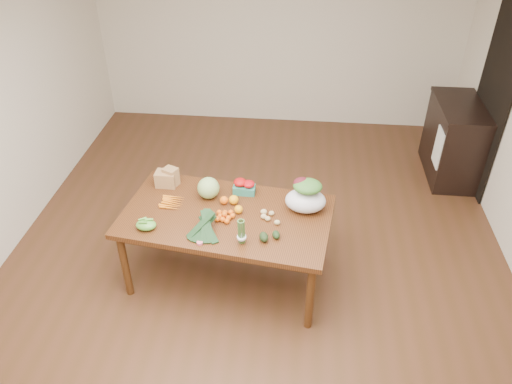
# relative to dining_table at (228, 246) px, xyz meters

# --- Properties ---
(floor) EXTENTS (6.00, 6.00, 0.00)m
(floor) POSITION_rel_dining_table_xyz_m (0.24, 0.33, -0.38)
(floor) COLOR #4E2D1A
(floor) RESTS_ON ground
(room_walls) EXTENTS (5.02, 6.02, 2.70)m
(room_walls) POSITION_rel_dining_table_xyz_m (0.24, 0.33, 0.97)
(room_walls) COLOR beige
(room_walls) RESTS_ON floor
(dining_table) EXTENTS (1.94, 1.24, 0.75)m
(dining_table) POSITION_rel_dining_table_xyz_m (0.00, 0.00, 0.00)
(dining_table) COLOR #552E13
(dining_table) RESTS_ON floor
(doorway_dark) EXTENTS (0.02, 1.00, 2.10)m
(doorway_dark) POSITION_rel_dining_table_xyz_m (2.72, 1.93, 0.68)
(doorway_dark) COLOR black
(doorway_dark) RESTS_ON floor
(cabinet) EXTENTS (0.52, 1.02, 0.94)m
(cabinet) POSITION_rel_dining_table_xyz_m (2.46, 2.07, 0.10)
(cabinet) COLOR black
(cabinet) RESTS_ON floor
(dish_towel) EXTENTS (0.02, 0.28, 0.45)m
(dish_towel) POSITION_rel_dining_table_xyz_m (2.20, 1.73, 0.18)
(dish_towel) COLOR white
(dish_towel) RESTS_ON cabinet
(paper_bag) EXTENTS (0.28, 0.24, 0.18)m
(paper_bag) POSITION_rel_dining_table_xyz_m (-0.63, 0.39, 0.46)
(paper_bag) COLOR #A37C49
(paper_bag) RESTS_ON dining_table
(cabbage) EXTENTS (0.20, 0.20, 0.20)m
(cabbage) POSITION_rel_dining_table_xyz_m (-0.20, 0.24, 0.48)
(cabbage) COLOR #8AB467
(cabbage) RESTS_ON dining_table
(strawberry_basket_a) EXTENTS (0.14, 0.14, 0.12)m
(strawberry_basket_a) POSITION_rel_dining_table_xyz_m (0.08, 0.35, 0.43)
(strawberry_basket_a) COLOR #AE0D0B
(strawberry_basket_a) RESTS_ON dining_table
(strawberry_basket_b) EXTENTS (0.13, 0.13, 0.11)m
(strawberry_basket_b) POSITION_rel_dining_table_xyz_m (0.16, 0.34, 0.43)
(strawberry_basket_b) COLOR #B90C16
(strawberry_basket_b) RESTS_ON dining_table
(orange_a) EXTENTS (0.08, 0.08, 0.08)m
(orange_a) POSITION_rel_dining_table_xyz_m (-0.04, 0.15, 0.41)
(orange_a) COLOR orange
(orange_a) RESTS_ON dining_table
(orange_b) EXTENTS (0.09, 0.09, 0.09)m
(orange_b) POSITION_rel_dining_table_xyz_m (0.04, 0.16, 0.42)
(orange_b) COLOR #FFA90F
(orange_b) RESTS_ON dining_table
(orange_c) EXTENTS (0.07, 0.07, 0.07)m
(orange_c) POSITION_rel_dining_table_xyz_m (0.11, 0.03, 0.41)
(orange_c) COLOR #FFA90F
(orange_c) RESTS_ON dining_table
(mandarin_cluster) EXTENTS (0.20, 0.20, 0.08)m
(mandarin_cluster) POSITION_rel_dining_table_xyz_m (-0.00, -0.06, 0.41)
(mandarin_cluster) COLOR #E8560E
(mandarin_cluster) RESTS_ON dining_table
(carrots) EXTENTS (0.25, 0.24, 0.03)m
(carrots) POSITION_rel_dining_table_xyz_m (-0.51, 0.11, 0.39)
(carrots) COLOR orange
(carrots) RESTS_ON dining_table
(snap_pea_bag) EXTENTS (0.18, 0.13, 0.08)m
(snap_pea_bag) POSITION_rel_dining_table_xyz_m (-0.64, -0.26, 0.41)
(snap_pea_bag) COLOR #5E9E35
(snap_pea_bag) RESTS_ON dining_table
(kale_bunch) EXTENTS (0.37, 0.44, 0.16)m
(kale_bunch) POSITION_rel_dining_table_xyz_m (-0.14, -0.31, 0.45)
(kale_bunch) COLOR black
(kale_bunch) RESTS_ON dining_table
(asparagus_bundle) EXTENTS (0.09, 0.13, 0.26)m
(asparagus_bundle) POSITION_rel_dining_table_xyz_m (0.18, -0.37, 0.50)
(asparagus_bundle) COLOR #517837
(asparagus_bundle) RESTS_ON dining_table
(potato_a) EXTENTS (0.05, 0.05, 0.04)m
(potato_a) POSITION_rel_dining_table_xyz_m (0.33, -0.03, 0.40)
(potato_a) COLOR tan
(potato_a) RESTS_ON dining_table
(potato_b) EXTENTS (0.05, 0.04, 0.04)m
(potato_b) POSITION_rel_dining_table_xyz_m (0.37, -0.05, 0.40)
(potato_b) COLOR tan
(potato_b) RESTS_ON dining_table
(potato_c) EXTENTS (0.05, 0.04, 0.04)m
(potato_c) POSITION_rel_dining_table_xyz_m (0.40, 0.03, 0.40)
(potato_c) COLOR tan
(potato_c) RESTS_ON dining_table
(potato_d) EXTENTS (0.06, 0.05, 0.05)m
(potato_d) POSITION_rel_dining_table_xyz_m (0.33, 0.04, 0.40)
(potato_d) COLOR tan
(potato_d) RESTS_ON dining_table
(potato_e) EXTENTS (0.05, 0.05, 0.04)m
(potato_e) POSITION_rel_dining_table_xyz_m (0.45, -0.10, 0.40)
(potato_e) COLOR tan
(potato_e) RESTS_ON dining_table
(avocado_a) EXTENTS (0.10, 0.12, 0.07)m
(avocado_a) POSITION_rel_dining_table_xyz_m (0.36, -0.31, 0.41)
(avocado_a) COLOR black
(avocado_a) RESTS_ON dining_table
(avocado_b) EXTENTS (0.09, 0.10, 0.06)m
(avocado_b) POSITION_rel_dining_table_xyz_m (0.46, -0.27, 0.41)
(avocado_b) COLOR black
(avocado_b) RESTS_ON dining_table
(salad_bag) EXTENTS (0.39, 0.32, 0.28)m
(salad_bag) POSITION_rel_dining_table_xyz_m (0.69, 0.14, 0.51)
(salad_bag) COLOR silver
(salad_bag) RESTS_ON dining_table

